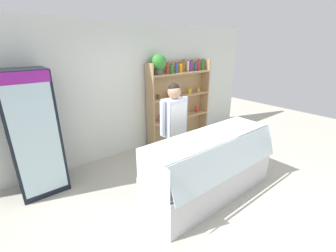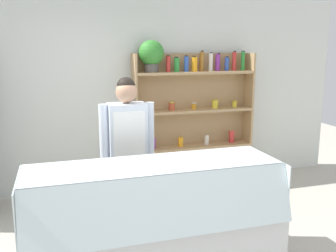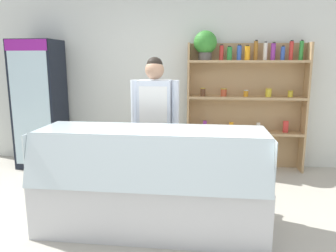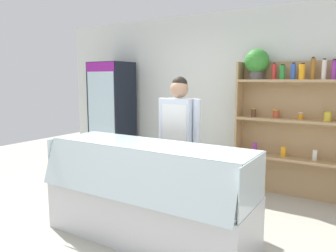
# 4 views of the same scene
# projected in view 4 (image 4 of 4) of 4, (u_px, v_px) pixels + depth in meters

# --- Properties ---
(ground_plane) EXTENTS (12.00, 12.00, 0.00)m
(ground_plane) POSITION_uv_depth(u_px,v_px,m) (152.00, 241.00, 3.39)
(ground_plane) COLOR #B7B2A3
(back_wall) EXTENTS (6.80, 0.10, 2.70)m
(back_wall) POSITION_uv_depth(u_px,v_px,m) (234.00, 99.00, 5.12)
(back_wall) COLOR silver
(back_wall) RESTS_ON ground
(drinks_fridge) EXTENTS (0.68, 0.57, 1.96)m
(drinks_fridge) POSITION_uv_depth(u_px,v_px,m) (112.00, 117.00, 5.90)
(drinks_fridge) COLOR black
(drinks_fridge) RESTS_ON ground
(shelving_unit) EXTENTS (1.75, 0.34, 2.09)m
(shelving_unit) POSITION_uv_depth(u_px,v_px,m) (292.00, 111.00, 4.48)
(shelving_unit) COLOR tan
(shelving_unit) RESTS_ON ground
(deli_display_case) EXTENTS (2.22, 0.81, 1.01)m
(deli_display_case) POSITION_uv_depth(u_px,v_px,m) (147.00, 210.00, 3.42)
(deli_display_case) COLOR silver
(deli_display_case) RESTS_ON ground
(shop_clerk) EXTENTS (0.58, 0.25, 1.70)m
(shop_clerk) POSITION_uv_depth(u_px,v_px,m) (179.00, 133.00, 4.02)
(shop_clerk) COLOR #4C4233
(shop_clerk) RESTS_ON ground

